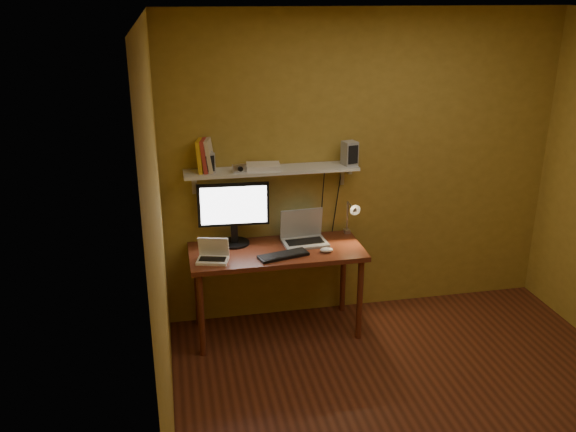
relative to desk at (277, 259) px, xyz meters
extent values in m
cube|color=#5E2918|center=(0.81, -1.28, -0.67)|extent=(3.40, 3.20, 0.02)
cube|color=silver|center=(0.81, -1.28, 1.95)|extent=(3.40, 3.20, 0.02)
cube|color=#A88733|center=(0.81, 0.33, 0.64)|extent=(3.40, 0.02, 2.60)
cube|color=#A88733|center=(-0.90, -1.28, 0.64)|extent=(0.02, 3.20, 2.60)
cube|color=maroon|center=(0.00, 0.00, 0.07)|extent=(1.40, 0.60, 0.04)
cylinder|color=maroon|center=(-0.64, -0.24, -0.31)|extent=(0.05, 0.05, 0.71)
cylinder|color=maroon|center=(0.64, -0.24, -0.31)|extent=(0.05, 0.05, 0.71)
cylinder|color=maroon|center=(-0.64, 0.24, -0.31)|extent=(0.05, 0.05, 0.71)
cylinder|color=maroon|center=(0.64, 0.24, -0.31)|extent=(0.05, 0.05, 0.71)
cube|color=silver|center=(0.00, 0.19, 0.70)|extent=(1.40, 0.25, 0.02)
cube|color=silver|center=(-0.62, 0.30, 0.60)|extent=(0.03, 0.03, 0.18)
cube|color=silver|center=(0.62, 0.30, 0.60)|extent=(0.03, 0.03, 0.18)
cylinder|color=black|center=(-0.32, 0.19, 0.09)|extent=(0.26, 0.26, 0.02)
cube|color=black|center=(-0.32, 0.19, 0.19)|extent=(0.06, 0.05, 0.18)
cube|color=black|center=(-0.32, 0.19, 0.43)|extent=(0.58, 0.07, 0.35)
cube|color=white|center=(-0.32, 0.17, 0.43)|extent=(0.53, 0.04, 0.31)
cube|color=#989AA0|center=(0.25, 0.07, 0.10)|extent=(0.37, 0.27, 0.02)
cube|color=black|center=(0.25, 0.07, 0.11)|extent=(0.31, 0.16, 0.00)
cube|color=#989AA0|center=(0.24, 0.18, 0.23)|extent=(0.36, 0.07, 0.25)
cube|color=#152844|center=(0.24, 0.18, 0.23)|extent=(0.32, 0.05, 0.21)
cube|color=white|center=(-0.53, -0.13, 0.10)|extent=(0.27, 0.22, 0.02)
cube|color=black|center=(-0.53, -0.13, 0.11)|extent=(0.22, 0.14, 0.00)
cube|color=white|center=(-0.51, -0.07, 0.18)|extent=(0.24, 0.12, 0.16)
cube|color=black|center=(-0.51, -0.07, 0.18)|extent=(0.21, 0.09, 0.14)
cube|color=black|center=(0.03, -0.15, 0.10)|extent=(0.42, 0.23, 0.02)
ellipsoid|color=white|center=(0.38, -0.13, 0.10)|extent=(0.11, 0.08, 0.04)
cube|color=silver|center=(0.66, 0.24, 0.08)|extent=(0.05, 0.06, 0.08)
cylinder|color=silver|center=(0.66, 0.24, 0.23)|extent=(0.02, 0.02, 0.28)
cylinder|color=silver|center=(0.66, 0.16, 0.37)|extent=(0.01, 0.16, 0.01)
cone|color=silver|center=(0.66, 0.08, 0.37)|extent=(0.09, 0.09, 0.09)
sphere|color=#FFE0A5|center=(0.66, 0.06, 0.37)|extent=(0.04, 0.04, 0.04)
cube|color=#989AA0|center=(-0.50, 0.18, 0.79)|extent=(0.11, 0.11, 0.16)
cube|color=#989AA0|center=(0.64, 0.18, 0.81)|extent=(0.13, 0.13, 0.19)
cube|color=gold|center=(-0.56, 0.21, 0.84)|extent=(0.09, 0.18, 0.26)
cube|color=#AF332E|center=(-0.52, 0.21, 0.84)|extent=(0.09, 0.18, 0.26)
cube|color=beige|center=(-0.49, 0.21, 0.84)|extent=(0.10, 0.18, 0.26)
cube|color=silver|center=(-0.27, 0.13, 0.74)|extent=(0.11, 0.06, 0.07)
cylinder|color=black|center=(-0.27, 0.11, 0.74)|extent=(0.04, 0.03, 0.04)
cube|color=white|center=(-0.07, 0.18, 0.73)|extent=(0.28, 0.20, 0.04)
camera|label=1|loc=(-0.81, -4.44, 2.04)|focal=38.00mm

